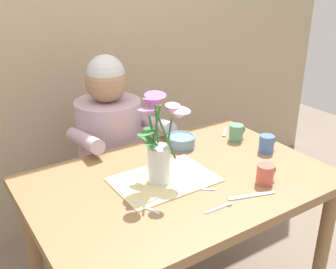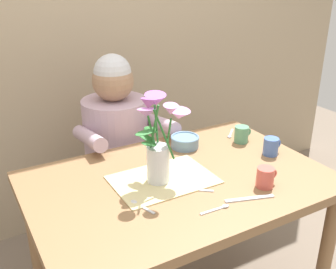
{
  "view_description": "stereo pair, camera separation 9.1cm",
  "coord_description": "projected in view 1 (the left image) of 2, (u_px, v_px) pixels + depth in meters",
  "views": [
    {
      "loc": [
        -0.81,
        -1.15,
        1.53
      ],
      "look_at": [
        -0.03,
        0.05,
        0.92
      ],
      "focal_mm": 42.44,
      "sensor_mm": 36.0,
      "label": 1
    },
    {
      "loc": [
        -0.73,
        -1.2,
        1.53
      ],
      "look_at": [
        -0.03,
        0.05,
        0.92
      ],
      "focal_mm": 42.44,
      "sensor_mm": 36.0,
      "label": 2
    }
  ],
  "objects": [
    {
      "name": "dining_table",
      "position": [
        180.0,
        198.0,
        1.64
      ],
      "size": [
        1.2,
        0.8,
        0.74
      ],
      "color": "olive",
      "rests_on": "ground_plane"
    },
    {
      "name": "coffee_cup",
      "position": [
        265.0,
        174.0,
        1.55
      ],
      "size": [
        0.09,
        0.07,
        0.08
      ],
      "color": "#CC564C",
      "rests_on": "dining_table"
    },
    {
      "name": "spoon_0",
      "position": [
        195.0,
        189.0,
        1.52
      ],
      "size": [
        0.1,
        0.08,
        0.01
      ],
      "color": "silver",
      "rests_on": "dining_table"
    },
    {
      "name": "spoon_2",
      "position": [
        223.0,
        206.0,
        1.41
      ],
      "size": [
        0.12,
        0.02,
        0.01
      ],
      "color": "silver",
      "rests_on": "dining_table"
    },
    {
      "name": "spoon_3",
      "position": [
        224.0,
        133.0,
        2.02
      ],
      "size": [
        0.1,
        0.09,
        0.01
      ],
      "color": "silver",
      "rests_on": "dining_table"
    },
    {
      "name": "seated_person",
      "position": [
        111.0,
        161.0,
        2.14
      ],
      "size": [
        0.45,
        0.47,
        1.14
      ],
      "rotation": [
        0.0,
        0.0,
        -0.02
      ],
      "color": "#4C4C56",
      "rests_on": "ground_plane"
    },
    {
      "name": "striped_placemat",
      "position": [
        164.0,
        180.0,
        1.59
      ],
      "size": [
        0.4,
        0.28,
        0.0
      ],
      "primitive_type": "cube",
      "color": "beige",
      "rests_on": "dining_table"
    },
    {
      "name": "wood_panel_backdrop",
      "position": [
        74.0,
        20.0,
        2.21
      ],
      "size": [
        4.0,
        0.1,
        2.5
      ],
      "primitive_type": "cube",
      "color": "tan",
      "rests_on": "ground_plane"
    },
    {
      "name": "spoon_1",
      "position": [
        143.0,
        206.0,
        1.42
      ],
      "size": [
        0.05,
        0.12,
        0.01
      ],
      "color": "silver",
      "rests_on": "dining_table"
    },
    {
      "name": "flower_vase",
      "position": [
        160.0,
        139.0,
        1.51
      ],
      "size": [
        0.26,
        0.21,
        0.37
      ],
      "color": "silver",
      "rests_on": "dining_table"
    },
    {
      "name": "ceramic_bowl",
      "position": [
        181.0,
        141.0,
        1.87
      ],
      "size": [
        0.14,
        0.14,
        0.06
      ],
      "color": "#6689A8",
      "rests_on": "dining_table"
    },
    {
      "name": "tea_cup",
      "position": [
        267.0,
        144.0,
        1.82
      ],
      "size": [
        0.09,
        0.07,
        0.08
      ],
      "color": "#476BB7",
      "rests_on": "dining_table"
    },
    {
      "name": "ceramic_mug",
      "position": [
        236.0,
        132.0,
        1.94
      ],
      "size": [
        0.09,
        0.07,
        0.08
      ],
      "color": "#569970",
      "rests_on": "dining_table"
    },
    {
      "name": "dinner_knife",
      "position": [
        252.0,
        196.0,
        1.48
      ],
      "size": [
        0.19,
        0.07,
        0.0
      ],
      "primitive_type": "cube",
      "rotation": [
        0.0,
        0.0,
        -0.31
      ],
      "color": "silver",
      "rests_on": "dining_table"
    }
  ]
}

